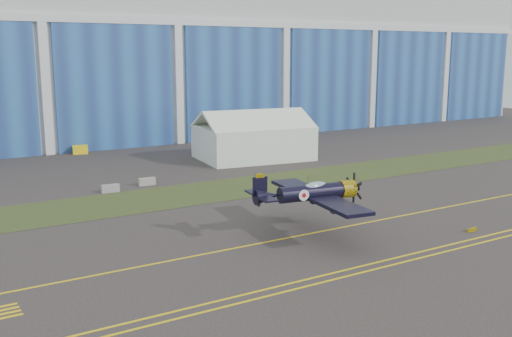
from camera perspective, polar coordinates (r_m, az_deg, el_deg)
ground at (r=51.97m, az=-6.68°, el=-6.42°), size 260.00×260.00×0.00m
grass_median at (r=64.48m, az=-11.98°, el=-3.14°), size 260.00×10.00×0.02m
hangar at (r=118.68m, az=-21.96°, el=9.94°), size 220.00×45.70×30.00m
taxiway_centreline at (r=47.69m, az=-4.11°, el=-7.97°), size 200.00×0.20×0.02m
edge_line_near at (r=40.05m, az=2.35°, el=-11.75°), size 80.00×0.20×0.02m
edge_line_far at (r=40.82m, az=1.55°, el=-11.29°), size 80.00×0.20×0.02m
guard_board_right at (r=56.17m, az=19.88°, el=-5.50°), size 1.20×0.15×0.35m
warbird at (r=51.38m, az=5.28°, el=-2.28°), size 13.19×15.15×4.05m
tent at (r=88.36m, az=-0.26°, el=3.30°), size 17.24×13.62×7.35m
tug at (r=97.02m, az=-16.39°, el=1.74°), size 2.49×1.85×1.31m
barrier_a at (r=69.35m, az=-13.71°, el=-1.86°), size 2.03×0.71×0.90m
barrier_b at (r=72.11m, az=-10.35°, el=-1.23°), size 2.02×0.68×0.90m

